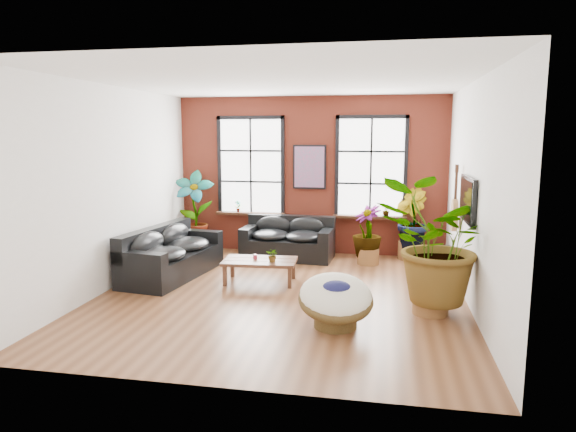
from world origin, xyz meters
name	(u,v)px	position (x,y,z in m)	size (l,w,h in m)	color
room	(283,191)	(0.00, 0.15, 1.75)	(6.04, 6.54, 3.54)	brown
sofa_back	(288,239)	(-0.38, 2.63, 0.40)	(1.99, 1.05, 0.89)	black
sofa_left	(170,254)	(-2.32, 0.78, 0.42)	(1.29, 2.46, 0.93)	black
coffee_table	(260,262)	(-0.53, 0.67, 0.37)	(1.36, 0.84, 0.51)	#442718
papasan_chair	(336,299)	(1.03, -1.27, 0.40)	(1.25, 1.26, 0.79)	#523E1D
poster	(309,167)	(0.00, 3.18, 1.95)	(0.74, 0.06, 0.98)	black
tv_wall_unit	(463,204)	(2.93, 0.60, 1.54)	(0.13, 1.86, 1.20)	black
media_box	(440,258)	(2.78, 2.22, 0.22)	(0.64, 0.58, 0.45)	black
pot_back_left	(193,244)	(-2.61, 2.73, 0.19)	(0.66, 0.66, 0.37)	brown
pot_back_right	(410,250)	(2.24, 2.98, 0.19)	(0.64, 0.64, 0.38)	brown
pot_right_wall	(430,301)	(2.38, -0.46, 0.19)	(0.60, 0.60, 0.39)	brown
pot_mid	(368,256)	(1.36, 2.39, 0.16)	(0.58, 0.58, 0.33)	brown
floor_plant_back_left	(194,208)	(-2.57, 2.77, 1.01)	(0.90, 0.61, 1.72)	#0E340E
floor_plant_back_right	(410,220)	(2.22, 2.96, 0.85)	(0.77, 0.62, 1.41)	#0E340E
floor_plant_right_wall	(434,243)	(2.39, -0.48, 1.09)	(1.67, 1.44, 1.85)	#0E340E
floor_plant_mid	(367,231)	(1.32, 2.43, 0.68)	(0.61, 0.61, 1.08)	#0E340E
table_plant	(273,255)	(-0.27, 0.56, 0.55)	(0.22, 0.19, 0.25)	#0E340E
sill_plant_left	(238,206)	(-1.65, 3.13, 1.04)	(0.14, 0.10, 0.27)	#0E340E
sill_plant_right	(386,210)	(1.70, 3.13, 1.04)	(0.15, 0.15, 0.27)	#0E340E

